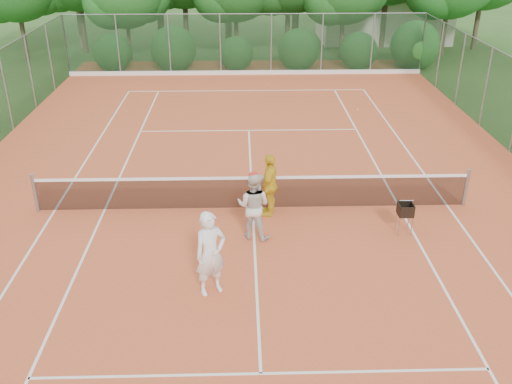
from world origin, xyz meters
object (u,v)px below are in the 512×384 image
player_center_grp (253,205)px  player_yellow (270,185)px  player_white (211,254)px  ball_hopper (405,210)px

player_center_grp → player_yellow: bearing=68.9°
player_white → ball_hopper: bearing=-1.4°
player_yellow → player_center_grp: bearing=-6.1°
player_white → player_center_grp: (0.96, 2.32, -0.07)m
ball_hopper → player_yellow: bearing=177.7°
player_white → player_center_grp: size_ratio=1.07×
player_yellow → player_white: bearing=-7.0°
player_white → player_yellow: player_white is taller
player_center_grp → player_yellow: player_center_grp is taller
player_yellow → ball_hopper: (3.38, -1.14, -0.22)m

